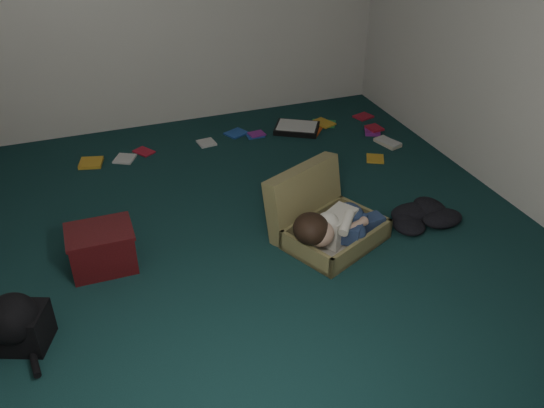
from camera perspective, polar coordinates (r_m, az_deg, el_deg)
floor at (r=4.26m, az=-0.70°, el=-2.98°), size 4.50×4.50×0.00m
wall_front at (r=1.94m, az=22.31°, el=-7.09°), size 4.50×0.00×4.50m
wall_right at (r=4.71m, az=23.67°, el=15.38°), size 0.00×4.50×4.50m
suitcase at (r=4.18m, az=5.00°, el=-1.43°), size 0.90×0.89×0.50m
person at (r=4.04m, az=6.43°, el=-2.13°), size 0.75×0.41×0.31m
maroon_bin at (r=4.03m, az=-16.50°, el=-4.25°), size 0.44×0.34×0.30m
backpack at (r=3.63m, az=-24.12°, el=-10.98°), size 0.55×0.50×0.27m
clothing_pile at (r=4.47m, az=14.75°, el=-1.36°), size 0.51×0.47×0.13m
paper_tray at (r=5.83m, az=2.48°, el=7.53°), size 0.53×0.49×0.06m
book_scatter at (r=5.62m, az=-0.34°, el=6.36°), size 3.02×1.21×0.02m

